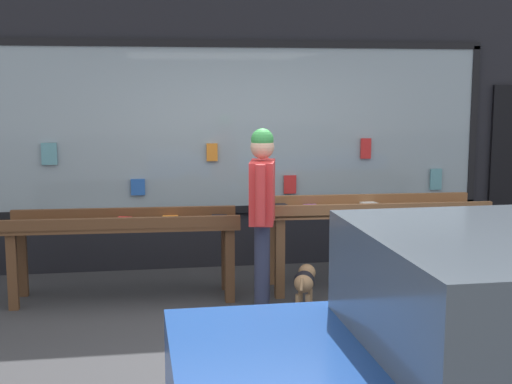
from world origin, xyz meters
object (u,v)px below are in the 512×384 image
person_browsing (262,203)px  small_dog (305,281)px  display_table_left (124,231)px  display_table_right (374,217)px

person_browsing → small_dog: person_browsing is taller
display_table_left → small_dog: bearing=-19.4°
display_table_left → display_table_right: display_table_right is taller
display_table_right → small_dog: display_table_right is taller
display_table_right → person_browsing: 1.36m
display_table_right → small_dog: (-0.87, -0.59, -0.48)m
person_browsing → small_dog: 0.84m
display_table_right → display_table_left: bearing=180.0°
display_table_right → person_browsing: bearing=-159.8°
display_table_left → small_dog: size_ratio=4.49×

